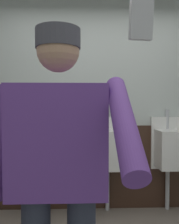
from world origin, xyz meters
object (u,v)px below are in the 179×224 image
object	(u,v)px
urinal_left	(45,149)
cell_phone	(141,18)
person	(58,173)
urinal_middle	(108,149)
soap_dispenser	(117,111)
urinal_right	(171,148)

from	to	relation	value
urinal_left	cell_phone	world-z (taller)	cell_phone
urinal_left	person	xyz separation A→B (m)	(0.32, -1.65, 0.20)
person	urinal_middle	bearing A→B (deg)	75.42
cell_phone	soap_dispenser	distance (m)	2.31
urinal_right	soap_dispenser	xyz separation A→B (m)	(-0.63, 0.12, 0.44)
urinal_left	soap_dispenser	distance (m)	0.98
urinal_left	cell_phone	xyz separation A→B (m)	(0.59, -2.15, 0.76)
urinal_middle	urinal_right	xyz separation A→B (m)	(0.75, 0.00, 0.00)
urinal_middle	cell_phone	world-z (taller)	cell_phone
person	soap_dispenser	distance (m)	1.87
soap_dispenser	urinal_right	bearing A→B (deg)	-10.72
person	cell_phone	distance (m)	0.79
urinal_middle	cell_phone	distance (m)	2.29
cell_phone	soap_dispenser	size ratio (longest dim) A/B	0.61
soap_dispenser	cell_phone	bearing A→B (deg)	-97.03
urinal_right	person	size ratio (longest dim) A/B	0.75
urinal_left	urinal_right	xyz separation A→B (m)	(1.50, 0.00, 0.00)
urinal_left	urinal_middle	bearing A→B (deg)	0.00
urinal_middle	soap_dispenser	bearing A→B (deg)	45.15
urinal_right	soap_dispenser	distance (m)	0.78
urinal_middle	soap_dispenser	world-z (taller)	soap_dispenser
urinal_left	soap_dispenser	bearing A→B (deg)	7.83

